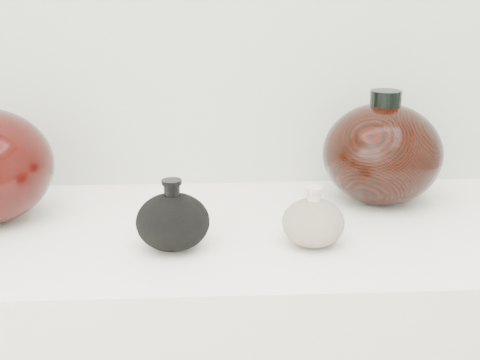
{
  "coord_description": "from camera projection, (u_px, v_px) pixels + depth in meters",
  "views": [
    {
      "loc": [
        -0.02,
        -0.1,
        1.31
      ],
      "look_at": [
        0.04,
        0.92,
        0.99
      ],
      "focal_mm": 50.0,
      "sensor_mm": 36.0,
      "label": 1
    }
  ],
  "objects": [
    {
      "name": "black_gourd_vase",
      "position": [
        173.0,
        221.0,
        1.03
      ],
      "size": [
        0.14,
        0.14,
        0.11
      ],
      "color": "black",
      "rests_on": "display_counter"
    },
    {
      "name": "cream_gourd_vase",
      "position": [
        313.0,
        222.0,
        1.05
      ],
      "size": [
        0.11,
        0.11,
        0.1
      ],
      "color": "beige",
      "rests_on": "display_counter"
    },
    {
      "name": "right_round_pot",
      "position": [
        382.0,
        153.0,
        1.23
      ],
      "size": [
        0.27,
        0.27,
        0.21
      ],
      "color": "black",
      "rests_on": "display_counter"
    }
  ]
}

